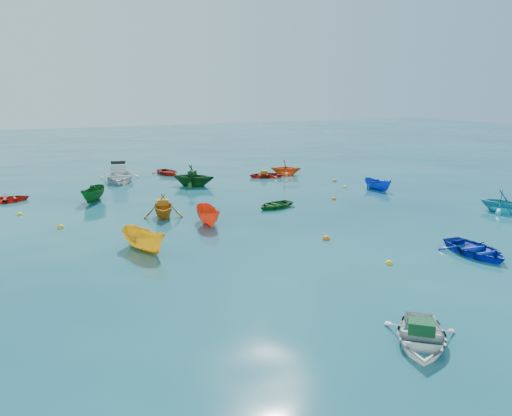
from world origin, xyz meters
name	(u,v)px	position (x,y,z in m)	size (l,w,h in m)	color
ground	(297,237)	(0.00, 0.00, 0.00)	(160.00, 160.00, 0.00)	#0B3D50
dinghy_white_near	(420,344)	(-1.95, -11.06, 0.00)	(2.17, 3.04, 0.63)	silver
dinghy_blue_se	(475,255)	(6.01, -5.79, 0.00)	(2.35, 3.29, 0.68)	#0D27A9
dinghy_orange_w	(164,217)	(-5.15, 6.76, 0.00)	(2.34, 2.71, 1.43)	orange
sampan_yellow_mid	(145,251)	(-7.49, 0.95, 0.00)	(1.14, 3.03, 1.17)	yellow
dinghy_green_e	(275,207)	(1.83, 6.15, 0.00)	(1.86, 2.60, 0.54)	#135218
dinghy_cyan_se	(502,212)	(13.91, -0.59, 0.00)	(2.40, 2.78, 1.46)	#1D9EB4
dinghy_red_nw	(8,202)	(-13.58, 14.95, 0.00)	(1.94, 2.72, 0.56)	red
sampan_orange_n	(209,224)	(-3.28, 4.13, 0.00)	(1.10, 2.92, 1.13)	#F74317
dinghy_green_n	(194,186)	(-0.71, 15.09, 0.00)	(2.83, 3.29, 1.73)	#104515
dinghy_red_ne	(265,177)	(5.99, 16.38, 0.00)	(1.97, 2.75, 0.57)	#AB1E0E
sampan_blue_far	(378,190)	(11.31, 8.10, 0.00)	(0.92, 2.45, 0.95)	#0E34B5
dinghy_red_far	(168,174)	(-1.16, 21.19, 0.00)	(2.09, 2.91, 0.60)	#9D170D
dinghy_orange_far	(286,175)	(8.17, 16.78, 0.00)	(2.26, 2.62, 1.38)	#EE5A16
sampan_green_far	(94,201)	(-8.36, 12.69, 0.00)	(1.09, 2.89, 1.12)	#124D18
motorboat_white	(119,181)	(-5.57, 19.56, 0.00)	(3.26, 4.56, 1.55)	silver
tarp_green_a	(421,327)	(-1.88, -10.98, 0.50)	(0.76, 0.57, 0.37)	#134C26
tarp_orange_a	(163,202)	(-5.14, 6.81, 0.87)	(0.64, 0.49, 0.31)	orange
tarp_green_b	(192,173)	(-0.78, 15.16, 1.02)	(0.65, 0.49, 0.31)	#11471B
tarp_orange_b	(264,172)	(5.90, 16.40, 0.43)	(0.60, 0.46, 0.29)	#C27813
buoy_ye_a	(389,264)	(1.65, -5.18, 0.00)	(0.34, 0.34, 0.34)	yellow
buoy_or_b	(326,239)	(1.12, -1.01, 0.00)	(0.38, 0.38, 0.38)	#FF650D
buoy_ye_b	(61,228)	(-10.80, 6.67, 0.00)	(0.38, 0.38, 0.38)	yellow
buoy_or_c	(165,214)	(-4.90, 7.31, 0.00)	(0.38, 0.38, 0.38)	#FF530D
buoy_ye_c	(158,202)	(-4.52, 10.82, 0.00)	(0.35, 0.35, 0.35)	yellow
buoy_or_d	(334,200)	(6.49, 6.55, 0.00)	(0.32, 0.32, 0.32)	orange
buoy_ye_d	(20,215)	(-12.84, 10.71, 0.00)	(0.32, 0.32, 0.32)	yellow
buoy_or_e	(334,181)	(10.25, 12.27, 0.00)	(0.33, 0.33, 0.33)	orange
buoy_ye_e	(345,188)	(9.52, 9.75, 0.00)	(0.32, 0.32, 0.32)	yellow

